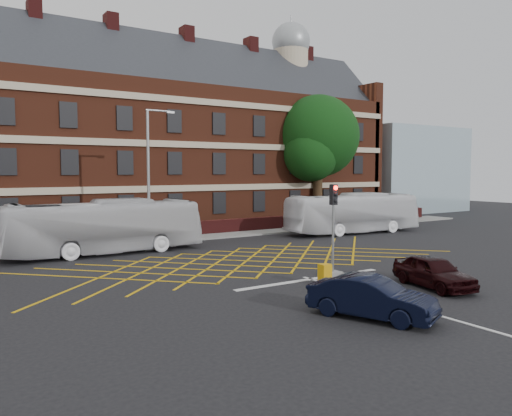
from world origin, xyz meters
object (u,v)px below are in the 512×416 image
car_navy (371,297)px  utility_cabinet (325,275)px  bus_left (104,227)px  deciduous_tree (318,142)px  car_maroon (434,272)px  street_lamp (150,202)px  bus_right (353,213)px  traffic_light_near (333,238)px

car_navy → utility_cabinet: bearing=44.5°
bus_left → car_navy: bearing=-168.8°
utility_cabinet → deciduous_tree: bearing=50.7°
car_maroon → street_lamp: street_lamp is taller
utility_cabinet → street_lamp: bearing=101.4°
car_maroon → bus_right: bearing=68.7°
deciduous_tree → street_lamp: 20.91m
car_maroon → traffic_light_near: 4.66m
deciduous_tree → traffic_light_near: deciduous_tree is taller
bus_left → utility_cabinet: size_ratio=12.74×
traffic_light_near → bus_right: bearing=42.8°
bus_left → deciduous_tree: 23.95m
deciduous_tree → traffic_light_near: bearing=-128.3°
bus_right → street_lamp: (-16.33, 0.97, 1.39)m
street_lamp → bus_right: bearing=-3.4°
car_navy → street_lamp: bearing=69.7°
deciduous_tree → utility_cabinet: bearing=-129.3°
car_navy → car_maroon: car_navy is taller
bus_left → traffic_light_near: 13.95m
deciduous_tree → utility_cabinet: (-16.53, -20.20, -7.14)m
car_maroon → deciduous_tree: bearing=72.8°
bus_right → traffic_light_near: size_ratio=2.64×
traffic_light_near → utility_cabinet: size_ratio=4.72×
bus_left → car_navy: bus_left is taller
deciduous_tree → street_lamp: bearing=-160.5°
traffic_light_near → utility_cabinet: traffic_light_near is taller
bus_right → utility_cabinet: bus_right is taller
bus_right → bus_left: bearing=93.9°
bus_left → deciduous_tree: deciduous_tree is taller
car_maroon → deciduous_tree: size_ratio=0.33×
bus_left → traffic_light_near: size_ratio=2.70×
bus_right → traffic_light_near: (-12.08, -11.18, 0.19)m
car_navy → deciduous_tree: bearing=30.4°
car_navy → car_maroon: size_ratio=1.06×
bus_right → deciduous_tree: 10.26m
street_lamp → utility_cabinet: 13.88m
bus_left → car_navy: size_ratio=2.73×
bus_right → street_lamp: 16.42m
deciduous_tree → traffic_light_near: size_ratio=2.80×
bus_right → car_navy: (-15.52, -16.94, -0.88)m
bus_left → utility_cabinet: (5.58, -13.22, -1.15)m
bus_left → street_lamp: (2.89, 0.16, 1.36)m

